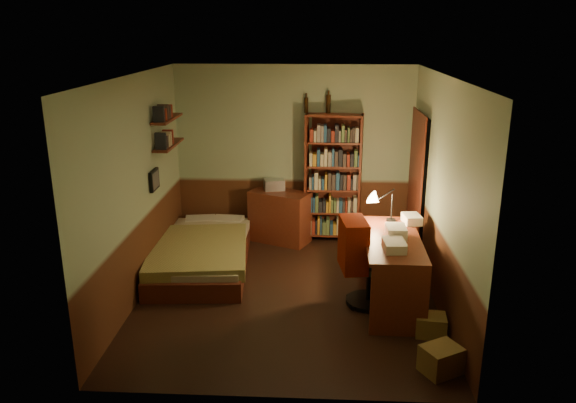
{
  "coord_description": "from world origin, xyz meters",
  "views": [
    {
      "loc": [
        0.34,
        -6.17,
        3.1
      ],
      "look_at": [
        0.0,
        0.25,
        1.1
      ],
      "focal_mm": 35.0,
      "sensor_mm": 36.0,
      "label": 1
    }
  ],
  "objects_px": {
    "bookshelf": "(333,179)",
    "desk_lamp": "(392,199)",
    "desk": "(391,271)",
    "office_chair": "(370,261)",
    "dresser": "(280,217)",
    "cardboard_box_a": "(441,360)",
    "mini_stereo": "(274,184)",
    "cardboard_box_b": "(430,325)",
    "bed": "(202,243)"
  },
  "relations": [
    {
      "from": "bookshelf",
      "to": "desk_lamp",
      "type": "relative_size",
      "value": 3.38
    },
    {
      "from": "desk",
      "to": "cardboard_box_b",
      "type": "height_order",
      "value": "desk"
    },
    {
      "from": "cardboard_box_b",
      "to": "desk_lamp",
      "type": "bearing_deg",
      "value": 102.84
    },
    {
      "from": "bed",
      "to": "desk_lamp",
      "type": "distance_m",
      "value": 2.6
    },
    {
      "from": "desk",
      "to": "office_chair",
      "type": "xyz_separation_m",
      "value": [
        -0.25,
        -0.04,
        0.13
      ]
    },
    {
      "from": "desk_lamp",
      "to": "cardboard_box_a",
      "type": "bearing_deg",
      "value": -105.18
    },
    {
      "from": "dresser",
      "to": "desk_lamp",
      "type": "height_order",
      "value": "desk_lamp"
    },
    {
      "from": "bookshelf",
      "to": "cardboard_box_a",
      "type": "relative_size",
      "value": 5.5
    },
    {
      "from": "mini_stereo",
      "to": "cardboard_box_b",
      "type": "distance_m",
      "value": 3.4
    },
    {
      "from": "desk_lamp",
      "to": "mini_stereo",
      "type": "bearing_deg",
      "value": 114.11
    },
    {
      "from": "bookshelf",
      "to": "desk",
      "type": "distance_m",
      "value": 2.18
    },
    {
      "from": "bed",
      "to": "cardboard_box_a",
      "type": "xyz_separation_m",
      "value": [
        2.72,
        -2.32,
        -0.19
      ]
    },
    {
      "from": "bookshelf",
      "to": "cardboard_box_b",
      "type": "distance_m",
      "value": 3.0
    },
    {
      "from": "desk",
      "to": "office_chair",
      "type": "distance_m",
      "value": 0.28
    },
    {
      "from": "bookshelf",
      "to": "office_chair",
      "type": "bearing_deg",
      "value": -71.98
    },
    {
      "from": "dresser",
      "to": "cardboard_box_a",
      "type": "relative_size",
      "value": 2.5
    },
    {
      "from": "bed",
      "to": "dresser",
      "type": "distance_m",
      "value": 1.39
    },
    {
      "from": "bed",
      "to": "cardboard_box_a",
      "type": "bearing_deg",
      "value": -44.39
    },
    {
      "from": "desk",
      "to": "desk_lamp",
      "type": "height_order",
      "value": "desk_lamp"
    },
    {
      "from": "dresser",
      "to": "mini_stereo",
      "type": "xyz_separation_m",
      "value": [
        -0.09,
        0.12,
        0.47
      ]
    },
    {
      "from": "office_chair",
      "to": "cardboard_box_b",
      "type": "height_order",
      "value": "office_chair"
    },
    {
      "from": "office_chair",
      "to": "cardboard_box_a",
      "type": "height_order",
      "value": "office_chair"
    },
    {
      "from": "desk_lamp",
      "to": "office_chair",
      "type": "relative_size",
      "value": 0.53
    },
    {
      "from": "dresser",
      "to": "cardboard_box_a",
      "type": "height_order",
      "value": "dresser"
    },
    {
      "from": "dresser",
      "to": "desk_lamp",
      "type": "bearing_deg",
      "value": -18.11
    },
    {
      "from": "bed",
      "to": "office_chair",
      "type": "xyz_separation_m",
      "value": [
        2.15,
        -0.98,
        0.21
      ]
    },
    {
      "from": "mini_stereo",
      "to": "desk_lamp",
      "type": "distance_m",
      "value": 2.15
    },
    {
      "from": "bed",
      "to": "cardboard_box_a",
      "type": "height_order",
      "value": "bed"
    },
    {
      "from": "bookshelf",
      "to": "cardboard_box_a",
      "type": "xyz_separation_m",
      "value": [
        0.95,
        -3.38,
        -0.83
      ]
    },
    {
      "from": "desk_lamp",
      "to": "cardboard_box_b",
      "type": "relative_size",
      "value": 1.82
    },
    {
      "from": "desk_lamp",
      "to": "cardboard_box_b",
      "type": "xyz_separation_m",
      "value": [
        0.29,
        -1.29,
        -0.99
      ]
    },
    {
      "from": "desk",
      "to": "bookshelf",
      "type": "bearing_deg",
      "value": 108.57
    },
    {
      "from": "bookshelf",
      "to": "desk_lamp",
      "type": "bearing_deg",
      "value": -56.8
    },
    {
      "from": "bed",
      "to": "office_chair",
      "type": "bearing_deg",
      "value": -28.47
    },
    {
      "from": "desk_lamp",
      "to": "cardboard_box_a",
      "type": "xyz_separation_m",
      "value": [
        0.26,
        -1.97,
        -0.97
      ]
    },
    {
      "from": "mini_stereo",
      "to": "cardboard_box_a",
      "type": "distance_m",
      "value": 3.95
    },
    {
      "from": "dresser",
      "to": "bed",
      "type": "bearing_deg",
      "value": -111.21
    },
    {
      "from": "dresser",
      "to": "cardboard_box_a",
      "type": "distance_m",
      "value": 3.74
    },
    {
      "from": "mini_stereo",
      "to": "bed",
      "type": "bearing_deg",
      "value": -141.78
    },
    {
      "from": "bed",
      "to": "cardboard_box_a",
      "type": "distance_m",
      "value": 3.58
    },
    {
      "from": "dresser",
      "to": "desk",
      "type": "xyz_separation_m",
      "value": [
        1.42,
        -1.92,
        0.02
      ]
    },
    {
      "from": "bed",
      "to": "cardboard_box_b",
      "type": "xyz_separation_m",
      "value": [
        2.75,
        -1.65,
        -0.21
      ]
    },
    {
      "from": "dresser",
      "to": "desk_lamp",
      "type": "xyz_separation_m",
      "value": [
        1.47,
        -1.33,
        0.71
      ]
    },
    {
      "from": "dresser",
      "to": "mini_stereo",
      "type": "height_order",
      "value": "mini_stereo"
    },
    {
      "from": "office_chair",
      "to": "cardboard_box_a",
      "type": "distance_m",
      "value": 1.51
    },
    {
      "from": "desk",
      "to": "cardboard_box_a",
      "type": "relative_size",
      "value": 4.36
    },
    {
      "from": "cardboard_box_a",
      "to": "desk_lamp",
      "type": "bearing_deg",
      "value": 97.65
    },
    {
      "from": "desk_lamp",
      "to": "office_chair",
      "type": "bearing_deg",
      "value": -138.34
    },
    {
      "from": "office_chair",
      "to": "cardboard_box_b",
      "type": "distance_m",
      "value": 0.99
    },
    {
      "from": "desk",
      "to": "office_chair",
      "type": "height_order",
      "value": "office_chair"
    }
  ]
}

